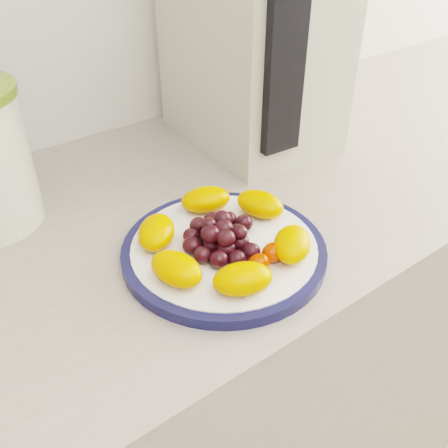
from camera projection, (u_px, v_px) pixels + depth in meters
counter at (173, 400)px, 0.99m from camera, size 3.50×0.60×0.90m
cabinet_face at (174, 409)px, 1.01m from camera, size 3.48×0.58×0.84m
plate_rim at (224, 251)px, 0.65m from camera, size 0.26×0.26×0.01m
plate_face at (224, 250)px, 0.64m from camera, size 0.24×0.24×0.02m
appliance_body at (252, 35)px, 0.83m from camera, size 0.23×0.31×0.37m
appliance_panel at (284, 62)px, 0.70m from camera, size 0.06×0.03×0.27m
fruit_plate at (223, 236)px, 0.63m from camera, size 0.23×0.23×0.04m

